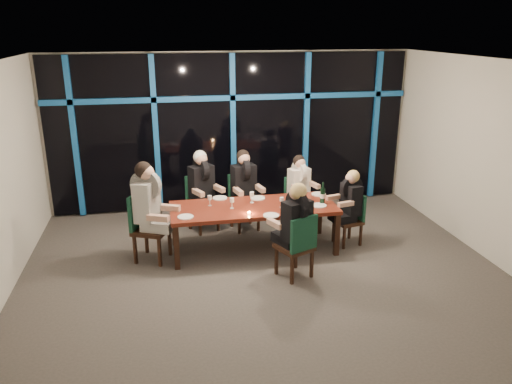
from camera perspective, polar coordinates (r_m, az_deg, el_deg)
room at (r=6.73m, az=0.99°, el=6.28°), size 7.04×7.00×3.02m
window_wall at (r=9.65m, az=-2.62°, el=7.18°), size 6.86×0.43×2.94m
dining_table at (r=7.87m, az=-0.28°, el=-2.08°), size 2.60×1.00×0.75m
chair_far_left at (r=8.80m, az=-6.33°, el=-0.85°), size 0.60×0.60×0.98m
chair_far_mid at (r=8.81m, az=-1.52°, el=-0.73°), size 0.54×0.54×0.98m
chair_far_right at (r=9.01m, az=4.72°, el=-0.69°), size 0.52×0.52×0.88m
chair_end_left at (r=7.77m, az=-12.52°, el=-3.50°), size 0.65×0.65×1.07m
chair_end_right at (r=8.34m, az=10.90°, el=-2.69°), size 0.48×0.48×0.86m
chair_near_mid at (r=7.07m, az=4.86°, el=-5.88°), size 0.59×0.59×0.97m
diner_far_left at (r=8.61m, az=-6.15°, el=1.44°), size 0.62×0.67×0.95m
diner_far_mid at (r=8.62m, az=-1.33°, el=1.53°), size 0.55×0.65×0.95m
diner_far_right at (r=8.84m, az=5.05°, el=1.33°), size 0.52×0.60×0.86m
diner_end_left at (r=7.59m, az=-12.13°, el=-0.62°), size 0.73×0.67×1.04m
diner_end_right at (r=8.18m, az=10.63°, el=-0.52°), size 0.58×0.48×0.84m
diner_near_mid at (r=6.97m, az=4.52°, el=-2.77°), size 0.61×0.67×0.94m
plate_far_left at (r=8.20m, az=-4.15°, el=-0.69°), size 0.24×0.24×0.01m
plate_far_mid at (r=8.18m, az=0.20°, el=-0.70°), size 0.24×0.24×0.01m
plate_far_right at (r=8.43m, az=7.16°, el=-0.25°), size 0.24×0.24×0.01m
plate_end_left at (r=7.46m, az=-8.06°, el=-2.83°), size 0.24×0.24×0.01m
plate_end_right at (r=7.91m, az=7.20°, el=-1.53°), size 0.24×0.24×0.01m
plate_near_mid at (r=7.45m, az=1.74°, el=-2.69°), size 0.24×0.24×0.01m
wine_bottle at (r=7.98m, az=7.62°, el=-0.38°), size 0.08×0.08×0.35m
water_pitcher at (r=7.87m, az=5.02°, el=-0.76°), size 0.14×0.12×0.22m
tea_light at (r=7.52m, az=-0.81°, el=-2.40°), size 0.05×0.05×0.03m
wine_glass_a at (r=7.71m, az=-2.77°, el=-1.01°), size 0.07×0.07×0.17m
wine_glass_b at (r=7.95m, az=-0.48°, el=-0.33°), size 0.07×0.07×0.18m
wine_glass_c at (r=7.76m, az=2.95°, el=-0.93°), size 0.06×0.06×0.16m
wine_glass_d at (r=7.86m, az=-5.31°, el=-0.72°), size 0.06×0.06×0.17m
wine_glass_e at (r=8.09m, az=5.46°, el=-0.01°), size 0.07×0.07×0.19m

